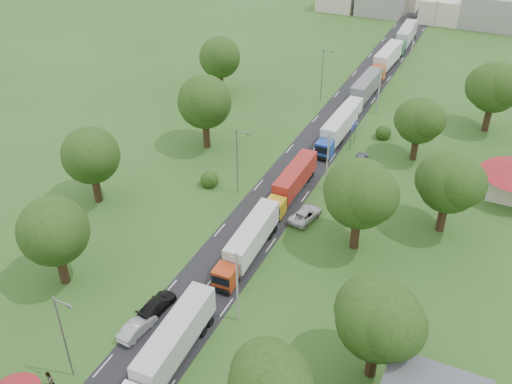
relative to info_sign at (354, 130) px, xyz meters
The scene contains 34 objects.
ground 35.51m from the info_sign, 98.45° to the right, with size 260.00×260.00×0.00m, color #274B19.
road 16.16m from the info_sign, 109.12° to the right, with size 8.00×200.00×0.04m, color black.
info_sign is the anchor object (origin of this frame).
pole_1 42.03m from the info_sign, 89.59° to the right, with size 1.60×0.24×9.00m.
pole_2 14.10m from the info_sign, 88.77° to the right, with size 1.60×0.24×9.00m.
pole_3 14.10m from the info_sign, 88.77° to the left, with size 1.60×0.24×9.00m.
pole_4 42.03m from the info_sign, 89.59° to the left, with size 1.60×0.24×9.00m.
pole_5 70.02m from the info_sign, 89.75° to the left, with size 1.60×0.24×9.00m.
lamp_0 56.06m from the info_sign, 100.86° to the right, with size 2.03×0.22×10.00m.
lamp_1 22.75m from the info_sign, 117.81° to the right, with size 2.03×0.22×10.00m.
lamp_2 18.51m from the info_sign, 125.11° to the left, with size 2.03×0.22×10.00m.
tree_2 53.70m from the info_sign, 80.56° to the right, with size 8.00×8.00×10.10m.
tree_3 45.52m from the info_sign, 70.96° to the right, with size 8.80×8.80×11.07m.
tree_4 26.47m from the info_sign, 72.59° to the right, with size 9.60×9.60×12.05m.
tree_5 24.15m from the info_sign, 45.10° to the right, with size 8.80×8.80×11.07m.
tree_6 10.43m from the info_sign, ahead, with size 8.00×8.00×10.10m.
tree_7 24.63m from the info_sign, 38.92° to the left, with size 9.60×9.60×12.05m.
tree_10 49.37m from the info_sign, 114.26° to the right, with size 8.80×8.80×11.07m.
tree_11 40.61m from the info_sign, 132.36° to the right, with size 8.80×8.80×11.07m.
tree_12 23.88m from the info_sign, 155.14° to the right, with size 9.60×9.60×12.05m.
tree_13 31.21m from the info_sign, 160.83° to the left, with size 8.80×8.80×11.07m.
distant_town 75.14m from the info_sign, 93.45° to the left, with size 52.00×8.00×8.00m.
truck_0 49.94m from the info_sign, 93.41° to the right, with size 3.07×15.10×4.18m.
truck_1 32.20m from the info_sign, 95.70° to the right, with size 2.86×14.38×3.98m.
truck_2 17.57m from the info_sign, 101.60° to the right, with size 2.41×13.85×3.84m.
truck_3 3.08m from the info_sign, 164.10° to the left, with size 2.81×14.76×4.09m.
truck_4 18.63m from the info_sign, 100.36° to the left, with size 2.93×15.06×4.17m.
truck_5 35.84m from the info_sign, 95.66° to the left, with size 3.21×15.76×4.36m.
truck_6 52.69m from the info_sign, 93.60° to the left, with size 3.03×15.52×4.29m.
car_lane_mid 48.75m from the info_sign, 99.69° to the right, with size 1.62×4.66×1.53m, color #93959B.
car_lane_rear 45.18m from the info_sign, 100.47° to the right, with size 2.09×5.14×1.49m, color black.
car_verge_near 22.21m from the info_sign, 89.22° to the right, with size 2.56×5.54×1.54m, color silver.
car_verge_far 5.92m from the info_sign, 59.26° to the right, with size 1.82×4.51×1.54m, color #5B5D63.
pedestrian_booth 58.22m from the info_sign, 101.60° to the right, with size 0.92×0.72×1.89m, color gray.
Camera 1 is at (25.33, -45.21, 44.08)m, focal length 40.00 mm.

